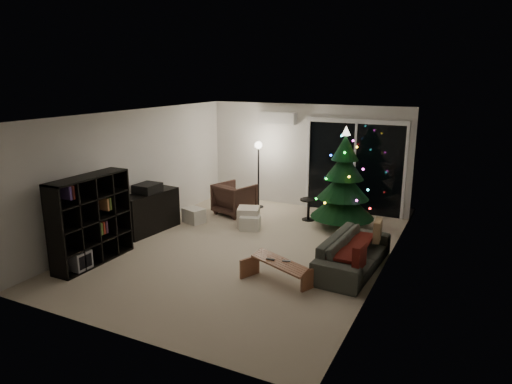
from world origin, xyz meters
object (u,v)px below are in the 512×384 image
Objects in this scene: armchair at (235,199)px; christmas_tree at (344,178)px; coffee_table at (279,272)px; media_cabinet at (149,212)px; bookshelf at (83,219)px; sofa at (353,253)px.

christmas_tree is at bearing -161.06° from armchair.
coffee_table is 0.51× the size of christmas_tree.
coffee_table is at bearing -11.13° from media_cabinet.
bookshelf is 1.40× the size of coffee_table.
media_cabinet is at bearing 106.76° from bookshelf.
armchair is (1.01, 1.84, -0.05)m from media_cabinet.
christmas_tree is at bearing 35.04° from media_cabinet.
coffee_table is at bearing 140.83° from sofa.
bookshelf is 0.78× the size of sofa.
christmas_tree reaches higher than media_cabinet.
christmas_tree reaches higher than bookshelf.
sofa is 0.91× the size of christmas_tree.
media_cabinet reaches higher than armchair.
armchair reaches higher than sofa.
armchair is at bearing -176.92° from christmas_tree.
armchair is 0.41× the size of sofa.
sofa is at bearing 38.20° from bookshelf.
media_cabinet is 2.10m from armchair.
sofa is (3.29, -1.88, -0.08)m from armchair.
christmas_tree reaches higher than coffee_table.
coffee_table is at bearing 145.43° from armchair.
armchair is at bearing 90.88° from bookshelf.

